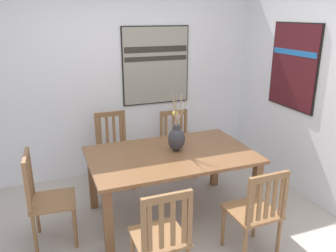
# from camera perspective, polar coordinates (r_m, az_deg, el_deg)

# --- Properties ---
(ground_plane) EXTENTS (6.40, 6.40, 0.03)m
(ground_plane) POSITION_cam_1_polar(r_m,az_deg,el_deg) (3.62, 1.59, -18.63)
(ground_plane) COLOR #B2A89E
(wall_back) EXTENTS (6.40, 0.12, 2.70)m
(wall_back) POSITION_cam_1_polar(r_m,az_deg,el_deg) (4.73, -6.94, 8.34)
(wall_back) COLOR silver
(wall_back) RESTS_ON ground_plane
(dining_table) EXTENTS (1.73, 1.08, 0.74)m
(dining_table) POSITION_cam_1_polar(r_m,az_deg,el_deg) (3.68, 0.54, -5.99)
(dining_table) COLOR brown
(dining_table) RESTS_ON ground_plane
(centerpiece_vase) EXTENTS (0.22, 0.16, 0.64)m
(centerpiece_vase) POSITION_cam_1_polar(r_m,az_deg,el_deg) (3.67, 1.43, -1.97)
(centerpiece_vase) COLOR #333338
(centerpiece_vase) RESTS_ON dining_table
(chair_0) EXTENTS (0.43, 0.43, 0.90)m
(chair_0) POSITION_cam_1_polar(r_m,az_deg,el_deg) (3.24, 14.50, -13.59)
(chair_0) COLOR brown
(chair_0) RESTS_ON ground_plane
(chair_1) EXTENTS (0.43, 0.43, 0.96)m
(chair_1) POSITION_cam_1_polar(r_m,az_deg,el_deg) (4.47, -9.06, -3.83)
(chair_1) COLOR brown
(chair_1) RESTS_ON ground_plane
(chair_2) EXTENTS (0.43, 0.43, 0.88)m
(chair_2) POSITION_cam_1_polar(r_m,az_deg,el_deg) (4.73, 1.50, -2.72)
(chair_2) COLOR brown
(chair_2) RESTS_ON ground_plane
(chair_3) EXTENTS (0.42, 0.42, 0.93)m
(chair_3) POSITION_cam_1_polar(r_m,az_deg,el_deg) (2.83, -1.11, -17.97)
(chair_3) COLOR brown
(chair_3) RESTS_ON ground_plane
(chair_4) EXTENTS (0.45, 0.45, 0.95)m
(chair_4) POSITION_cam_1_polar(r_m,az_deg,el_deg) (3.53, -19.79, -11.07)
(chair_4) COLOR brown
(chair_4) RESTS_ON ground_plane
(painting_on_back_wall) EXTENTS (0.95, 0.05, 1.06)m
(painting_on_back_wall) POSITION_cam_1_polar(r_m,az_deg,el_deg) (4.76, -2.04, 10.05)
(painting_on_back_wall) COLOR black
(painting_on_side_wall) EXTENTS (0.05, 0.81, 1.03)m
(painting_on_side_wall) POSITION_cam_1_polar(r_m,az_deg,el_deg) (4.48, 20.25, 9.29)
(painting_on_side_wall) COLOR black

